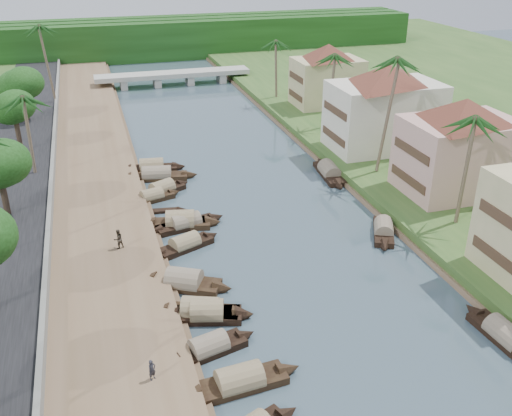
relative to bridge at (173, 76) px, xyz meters
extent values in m
plane|color=#3A4C57|center=(0.00, -72.00, -1.72)|extent=(220.00, 220.00, 0.00)
cube|color=brown|center=(-16.00, -52.00, -1.32)|extent=(10.00, 180.00, 0.80)
cube|color=#2C4E1F|center=(19.00, -52.00, -1.12)|extent=(16.00, 180.00, 1.20)
cube|color=black|center=(-24.50, -52.00, -1.02)|extent=(8.00, 180.00, 1.40)
cube|color=slate|center=(-20.20, -52.00, -0.37)|extent=(0.40, 180.00, 1.10)
cube|color=#14330E|center=(0.00, 23.00, 2.28)|extent=(120.00, 4.00, 8.00)
cube|color=#14330E|center=(0.00, 28.00, 2.28)|extent=(120.00, 4.00, 8.00)
cube|color=#14330E|center=(0.00, 33.00, 2.28)|extent=(120.00, 4.00, 8.00)
cube|color=#A3A299|center=(0.00, 0.00, 0.28)|extent=(28.00, 4.00, 0.80)
cube|color=#A3A299|center=(-9.00, 0.00, -0.82)|extent=(1.20, 3.50, 1.80)
cube|color=#A3A299|center=(-3.00, 0.00, -0.82)|extent=(1.20, 3.50, 1.80)
cube|color=#A3A299|center=(3.00, 0.00, -0.82)|extent=(1.20, 3.50, 1.80)
cube|color=#A3A299|center=(9.00, 0.00, -0.82)|extent=(1.20, 3.50, 1.80)
cube|color=#452F20|center=(12.95, -74.00, 1.48)|extent=(0.10, 6.40, 0.90)
cube|color=#452F20|center=(12.95, -74.00, 4.68)|extent=(0.10, 6.40, 0.90)
cube|color=tan|center=(20.00, -58.00, 3.23)|extent=(11.00, 8.00, 7.50)
pyramid|color=#5A271F|center=(20.00, -58.00, 8.08)|extent=(14.11, 14.11, 2.20)
cube|color=#452F20|center=(14.45, -58.00, 1.35)|extent=(0.10, 6.40, 0.90)
cube|color=#452F20|center=(14.45, -58.00, 4.35)|extent=(0.10, 6.40, 0.90)
cube|color=silver|center=(19.00, -44.00, 3.48)|extent=(13.00, 8.00, 8.00)
pyramid|color=#5A271F|center=(19.00, -44.00, 8.58)|extent=(15.59, 15.59, 2.20)
cube|color=#452F20|center=(12.45, -44.00, 1.48)|extent=(0.10, 6.40, 0.90)
cube|color=#452F20|center=(12.45, -44.00, 4.68)|extent=(0.10, 6.40, 0.90)
cube|color=beige|center=(20.00, -24.00, 2.98)|extent=(10.00, 7.00, 7.00)
pyramid|color=#5A271F|center=(20.00, -24.00, 7.58)|extent=(12.62, 12.62, 2.20)
cube|color=#452F20|center=(14.95, -24.00, 1.23)|extent=(0.10, 5.60, 0.90)
cube|color=#452F20|center=(14.95, -24.00, 4.03)|extent=(0.10, 5.60, 0.90)
cone|color=black|center=(-6.48, -81.22, -1.44)|extent=(2.06, 2.14, 1.85)
cube|color=black|center=(-8.54, -78.05, -1.52)|extent=(6.15, 2.39, 0.70)
cone|color=black|center=(-5.21, -77.76, -1.44)|extent=(1.86, 1.83, 1.88)
cone|color=black|center=(-11.87, -78.34, -1.44)|extent=(1.86, 1.83, 1.88)
cylinder|color=#978A60|center=(-8.54, -78.05, -1.14)|extent=(4.74, 2.34, 1.95)
cube|color=black|center=(-9.68, -74.38, -1.52)|extent=(5.44, 2.91, 0.70)
cone|color=black|center=(-6.89, -73.66, -1.44)|extent=(1.82, 1.82, 1.66)
cone|color=black|center=(-12.47, -75.11, -1.44)|extent=(1.82, 1.82, 1.66)
cylinder|color=gray|center=(-9.68, -74.38, -1.14)|extent=(4.27, 2.66, 1.72)
cube|color=black|center=(-9.40, -70.24, -1.52)|extent=(5.99, 3.83, 0.70)
cone|color=black|center=(-6.46, -71.37, -1.44)|extent=(2.16, 2.21, 1.91)
cone|color=black|center=(-12.35, -69.11, -1.44)|extent=(2.16, 2.21, 1.91)
cylinder|color=#978A60|center=(-9.40, -70.24, -1.14)|extent=(4.76, 3.42, 2.00)
cube|color=black|center=(-8.98, -70.65, -1.52)|extent=(5.32, 3.18, 0.70)
cone|color=black|center=(-6.31, -71.38, -1.44)|extent=(1.88, 2.06, 1.89)
cone|color=black|center=(-11.65, -69.91, -1.44)|extent=(1.88, 2.06, 1.89)
cylinder|color=#978A60|center=(-8.98, -70.65, -1.14)|extent=(4.21, 2.94, 2.00)
cube|color=black|center=(-9.86, -66.09, -1.52)|extent=(6.03, 4.55, 0.70)
cone|color=black|center=(-7.05, -67.61, -1.44)|extent=(2.36, 2.43, 2.03)
cone|color=black|center=(-12.67, -64.57, -1.44)|extent=(2.36, 2.43, 2.03)
cylinder|color=gray|center=(-9.86, -66.09, -1.14)|extent=(4.88, 3.97, 2.14)
cube|color=black|center=(-8.71, -60.13, -1.52)|extent=(5.46, 3.59, 0.70)
cone|color=black|center=(-6.05, -58.97, -1.44)|extent=(1.97, 1.96, 1.65)
cone|color=black|center=(-11.38, -61.28, -1.44)|extent=(1.97, 1.96, 1.65)
cylinder|color=#978A60|center=(-8.71, -60.13, -1.14)|extent=(4.35, 3.16, 1.71)
cube|color=black|center=(-8.37, -55.75, -1.52)|extent=(5.97, 3.26, 0.70)
cone|color=black|center=(-5.30, -56.42, -1.44)|extent=(2.03, 2.21, 2.07)
cone|color=black|center=(-11.44, -55.08, -1.44)|extent=(2.03, 2.21, 2.07)
cylinder|color=#978A60|center=(-8.37, -55.75, -1.14)|extent=(4.69, 3.06, 2.19)
cube|color=black|center=(-7.91, -56.15, -1.52)|extent=(6.00, 2.90, 0.70)
cone|color=black|center=(-4.78, -55.47, -1.44)|extent=(1.93, 1.86, 1.73)
cone|color=black|center=(-11.05, -56.83, -1.44)|extent=(1.93, 1.86, 1.73)
cylinder|color=gray|center=(-7.91, -56.15, -1.14)|extent=(4.69, 2.68, 1.79)
cube|color=black|center=(-10.22, -49.16, -1.52)|extent=(4.89, 2.76, 0.70)
cone|color=black|center=(-7.74, -48.44, -1.44)|extent=(1.67, 1.69, 1.52)
cone|color=black|center=(-12.71, -49.88, -1.44)|extent=(1.67, 1.69, 1.52)
cylinder|color=#978A60|center=(-10.22, -49.16, -1.14)|extent=(3.85, 2.51, 1.59)
cube|color=black|center=(-8.94, -47.61, -1.52)|extent=(5.35, 3.92, 0.70)
cone|color=black|center=(-6.42, -46.30, -1.44)|extent=(2.05, 2.09, 1.74)
cone|color=black|center=(-11.46, -48.92, -1.44)|extent=(2.05, 2.09, 1.74)
cylinder|color=#978A60|center=(-8.94, -47.61, -1.14)|extent=(4.31, 3.42, 1.82)
cube|color=black|center=(-8.95, -43.44, -1.52)|extent=(7.07, 3.11, 0.70)
cone|color=black|center=(-5.21, -44.12, -1.44)|extent=(2.21, 2.03, 1.93)
cone|color=black|center=(-12.69, -42.75, -1.44)|extent=(2.21, 2.03, 1.93)
cylinder|color=gray|center=(-8.95, -43.44, -1.14)|extent=(5.49, 2.89, 1.98)
cube|color=black|center=(-9.18, -40.78, -1.52)|extent=(6.00, 2.67, 0.70)
cone|color=black|center=(-5.99, -41.23, -1.44)|extent=(1.89, 1.91, 1.88)
cone|color=black|center=(-12.36, -40.34, -1.44)|extent=(1.89, 1.91, 1.88)
cylinder|color=#978A60|center=(-9.18, -40.78, -1.14)|extent=(4.65, 2.56, 1.96)
cube|color=black|center=(10.11, -79.10, -1.52)|extent=(2.13, 6.17, 0.70)
cone|color=black|center=(9.89, -75.74, -1.44)|extent=(1.66, 1.82, 1.75)
cylinder|color=gray|center=(10.11, -79.10, -1.14)|extent=(2.10, 4.75, 1.79)
cube|color=black|center=(9.51, -62.74, -1.52)|extent=(3.91, 5.63, 0.70)
cone|color=black|center=(10.82, -60.03, -1.44)|extent=(2.07, 2.08, 1.72)
cone|color=black|center=(8.19, -65.45, -1.44)|extent=(2.07, 2.08, 1.72)
cylinder|color=gray|center=(9.51, -62.74, -1.14)|extent=(3.41, 4.51, 1.79)
cube|color=black|center=(10.28, -48.21, -1.52)|extent=(2.58, 6.96, 0.70)
cone|color=black|center=(10.64, -44.45, -1.44)|extent=(1.93, 2.09, 1.97)
cone|color=black|center=(9.93, -51.98, -1.44)|extent=(1.93, 2.09, 1.97)
cylinder|color=gray|center=(10.28, -48.21, -1.14)|extent=(2.51, 5.37, 2.03)
cube|color=black|center=(-9.74, -69.98, -1.62)|extent=(3.82, 2.23, 0.35)
cone|color=black|center=(-7.77, -69.16, -1.62)|extent=(1.20, 1.14, 0.84)
cone|color=black|center=(-11.71, -70.79, -1.62)|extent=(1.20, 1.14, 0.84)
cube|color=black|center=(-9.87, -52.10, -1.62)|extent=(4.15, 1.32, 0.35)
cone|color=black|center=(-7.60, -52.39, -1.62)|extent=(1.11, 0.94, 0.82)
cone|color=black|center=(-12.14, -51.81, -1.62)|extent=(1.11, 0.94, 0.82)
cylinder|color=brown|center=(16.00, -64.45, 4.51)|extent=(0.58, 0.36, 10.08)
sphere|color=#194617|center=(16.00, -64.45, 9.35)|extent=(3.20, 3.20, 3.20)
cylinder|color=brown|center=(15.00, -51.11, 5.79)|extent=(1.78, 0.36, 12.58)
sphere|color=#194617|center=(15.00, -51.11, 11.84)|extent=(3.20, 3.20, 3.20)
cylinder|color=brown|center=(16.00, -34.47, 4.38)|extent=(0.87, 0.36, 9.80)
sphere|color=#194617|center=(16.00, -34.47, 9.08)|extent=(3.20, 3.20, 3.20)
cylinder|color=brown|center=(-22.00, -41.00, 3.97)|extent=(0.48, 0.36, 8.58)
sphere|color=#194617|center=(-22.00, -41.00, 8.08)|extent=(3.20, 3.20, 3.20)
cylinder|color=brown|center=(14.00, -17.55, 3.95)|extent=(0.62, 0.36, 8.95)
sphere|color=#194617|center=(14.00, -17.55, 8.25)|extent=(3.20, 3.20, 3.20)
cylinder|color=brown|center=(-20.50, -11.02, 5.50)|extent=(1.16, 0.36, 11.65)
sphere|color=#194617|center=(-20.50, -11.02, 11.10)|extent=(3.20, 3.20, 3.20)
cylinder|color=#473528|center=(-24.00, -51.15, 1.37)|extent=(0.60, 0.60, 3.46)
cylinder|color=#473528|center=(-24.00, -32.91, 1.48)|extent=(0.60, 0.60, 3.70)
ellipsoid|color=#14330E|center=(-24.00, -32.91, 5.02)|extent=(4.56, 4.56, 3.75)
cylinder|color=#473528|center=(-24.00, -19.80, 1.38)|extent=(0.60, 0.60, 3.48)
ellipsoid|color=#14330E|center=(-24.00, -19.80, 4.70)|extent=(5.38, 5.38, 4.42)
cylinder|color=#473528|center=(24.00, -40.98, 1.16)|extent=(0.60, 0.60, 3.45)
ellipsoid|color=#14330E|center=(24.00, -40.98, 4.46)|extent=(4.91, 4.91, 4.04)
imported|color=#23232A|center=(-13.67, -76.68, -0.21)|extent=(0.63, 0.57, 1.43)
imported|color=#383027|center=(-14.38, -59.69, -0.04)|extent=(1.06, 0.97, 1.76)
camera|label=1|loc=(-15.29, -104.17, 23.79)|focal=40.00mm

